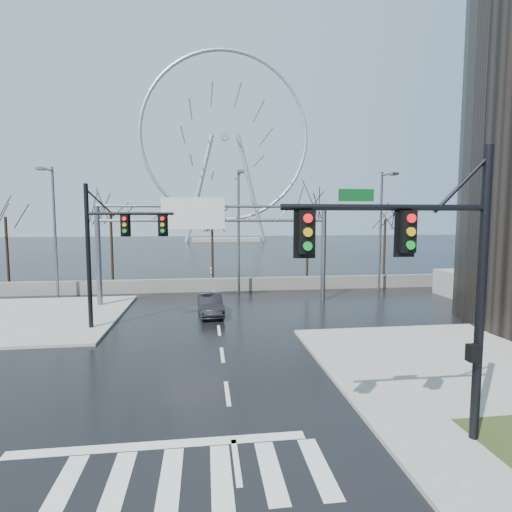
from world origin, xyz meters
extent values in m
plane|color=black|center=(0.00, 0.00, 0.00)|extent=(260.00, 260.00, 0.00)
cube|color=gray|center=(10.00, 2.00, 0.07)|extent=(12.00, 10.00, 0.15)
cube|color=gray|center=(-11.00, 12.00, 0.07)|extent=(10.00, 12.00, 0.15)
cube|color=slate|center=(0.00, 20.00, 0.55)|extent=(52.00, 0.50, 1.10)
cylinder|color=black|center=(6.50, -4.00, 4.00)|extent=(0.24, 0.24, 8.00)
cylinder|color=black|center=(3.80, -4.00, 6.40)|extent=(5.40, 0.16, 0.16)
cube|color=black|center=(4.30, -4.15, 5.80)|extent=(0.35, 0.28, 1.05)
cube|color=black|center=(1.70, -4.15, 5.80)|extent=(0.35, 0.28, 1.05)
cylinder|color=black|center=(-7.00, 9.00, 4.00)|extent=(0.24, 0.24, 8.00)
cylinder|color=black|center=(-4.70, 9.00, 6.40)|extent=(4.60, 0.16, 0.16)
cube|color=black|center=(-5.00, 8.85, 5.80)|extent=(0.35, 0.28, 1.05)
cube|color=black|center=(-3.00, 8.85, 5.80)|extent=(0.35, 0.28, 1.05)
cylinder|color=slate|center=(-8.00, 15.00, 3.50)|extent=(0.36, 0.36, 7.00)
cylinder|color=slate|center=(8.00, 15.00, 3.50)|extent=(0.36, 0.36, 7.00)
cylinder|color=slate|center=(0.00, 15.00, 7.00)|extent=(16.00, 0.20, 0.20)
cylinder|color=slate|center=(0.00, 15.00, 6.00)|extent=(16.00, 0.20, 0.20)
cube|color=#094716|center=(-1.50, 14.85, 6.50)|extent=(4.20, 0.10, 2.00)
cube|color=silver|center=(-1.50, 14.79, 6.50)|extent=(4.40, 0.02, 2.20)
cylinder|color=slate|center=(-12.00, 18.50, 5.00)|extent=(0.20, 0.20, 10.00)
cylinder|color=slate|center=(-12.00, 17.40, 9.70)|extent=(0.12, 2.20, 0.12)
cube|color=slate|center=(-12.00, 16.40, 9.60)|extent=(0.50, 0.70, 0.18)
cylinder|color=slate|center=(2.00, 18.50, 5.00)|extent=(0.20, 0.20, 10.00)
cylinder|color=slate|center=(2.00, 17.40, 9.70)|extent=(0.12, 2.20, 0.12)
cube|color=slate|center=(2.00, 16.40, 9.60)|extent=(0.50, 0.70, 0.18)
cylinder|color=slate|center=(14.00, 18.50, 5.00)|extent=(0.20, 0.20, 10.00)
cylinder|color=slate|center=(14.00, 17.40, 9.70)|extent=(0.12, 2.20, 0.12)
cube|color=slate|center=(14.00, 16.40, 9.60)|extent=(0.50, 0.70, 0.18)
cylinder|color=black|center=(-18.00, 24.00, 3.15)|extent=(0.24, 0.24, 6.30)
cylinder|color=black|center=(-9.00, 23.50, 3.38)|extent=(0.24, 0.24, 6.75)
cylinder|color=black|center=(0.00, 24.50, 2.93)|extent=(0.24, 0.24, 5.85)
cylinder|color=black|center=(9.00, 23.50, 3.51)|extent=(0.24, 0.24, 7.02)
cylinder|color=black|center=(17.00, 24.00, 3.06)|extent=(0.24, 0.24, 6.12)
cube|color=gray|center=(5.00, 95.00, 0.50)|extent=(18.00, 6.00, 1.00)
torus|color=#B2B2B7|center=(5.00, 95.00, 28.00)|extent=(45.00, 1.00, 45.00)
cylinder|color=#B2B2B7|center=(5.00, 95.00, 28.00)|extent=(2.40, 1.50, 2.40)
cylinder|color=#B2B2B7|center=(-2.00, 95.00, 14.00)|extent=(8.28, 1.20, 28.82)
cylinder|color=#B2B2B7|center=(12.00, 95.00, 14.00)|extent=(8.28, 1.20, 28.82)
imported|color=black|center=(-0.41, 11.65, 0.66)|extent=(1.72, 4.13, 1.33)
camera|label=1|loc=(-0.73, -13.54, 6.12)|focal=28.00mm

